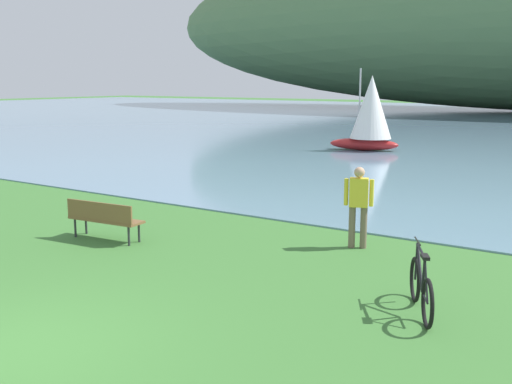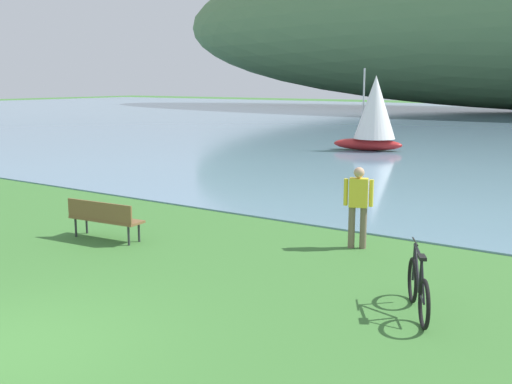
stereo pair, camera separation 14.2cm
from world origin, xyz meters
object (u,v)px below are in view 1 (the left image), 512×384
at_px(bicycle_leaning_near_bench, 421,288).
at_px(sailboat_mid_bay, 370,112).
at_px(person_at_shoreline, 359,202).
at_px(park_bench_near_camera, 103,217).

height_order(bicycle_leaning_near_bench, sailboat_mid_bay, sailboat_mid_bay).
xyz_separation_m(bicycle_leaning_near_bench, person_at_shoreline, (-2.30, 2.84, 0.58)).
height_order(person_at_shoreline, sailboat_mid_bay, sailboat_mid_bay).
xyz_separation_m(park_bench_near_camera, person_at_shoreline, (4.87, 2.53, 0.46)).
distance_m(park_bench_near_camera, sailboat_mid_bay, 19.29).
xyz_separation_m(person_at_shoreline, sailboat_mid_bay, (-6.84, 16.61, 0.95)).
distance_m(person_at_shoreline, sailboat_mid_bay, 17.99).
distance_m(bicycle_leaning_near_bench, person_at_shoreline, 3.70).
bearing_deg(sailboat_mid_bay, person_at_shoreline, -67.62).
relative_size(park_bench_near_camera, bicycle_leaning_near_bench, 1.16).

